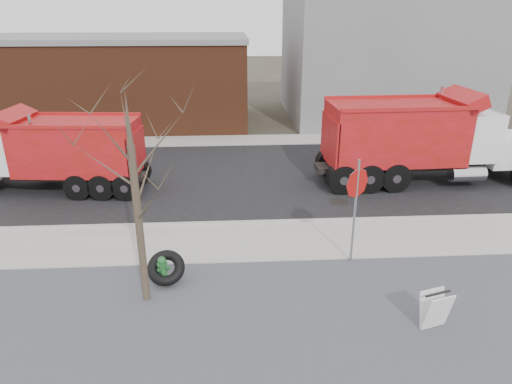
{
  "coord_description": "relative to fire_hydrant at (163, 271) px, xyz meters",
  "views": [
    {
      "loc": [
        -1.04,
        -12.32,
        6.77
      ],
      "look_at": [
        -0.25,
        0.96,
        1.4
      ],
      "focal_mm": 32.0,
      "sensor_mm": 36.0,
      "label": 1
    }
  ],
  "objects": [
    {
      "name": "dump_truck_red_b",
      "position": [
        -4.93,
        6.93,
        1.29
      ],
      "size": [
        7.67,
        2.8,
        3.22
      ],
      "rotation": [
        0.0,
        0.0,
        3.05
      ],
      "color": "black",
      "rests_on": "ground"
    },
    {
      "name": "ground",
      "position": [
        2.88,
        1.83,
        -0.35
      ],
      "size": [
        120.0,
        120.0,
        0.0
      ],
      "primitive_type": "plane",
      "color": "#383328",
      "rests_on": "ground"
    },
    {
      "name": "sidewalk",
      "position": [
        2.88,
        2.08,
        -0.32
      ],
      "size": [
        60.0,
        2.5,
        0.06
      ],
      "primitive_type": "cube",
      "color": "#9E9B93",
      "rests_on": "ground"
    },
    {
      "name": "dump_truck_red_a",
      "position": [
        9.72,
        7.13,
        1.55
      ],
      "size": [
        9.37,
        2.86,
        3.75
      ],
      "rotation": [
        0.0,
        0.0,
        0.04
      ],
      "color": "black",
      "rests_on": "ground"
    },
    {
      "name": "truck_tire",
      "position": [
        0.1,
        0.0,
        0.08
      ],
      "size": [
        0.99,
        0.94,
        0.84
      ],
      "color": "black",
      "rests_on": "ground"
    },
    {
      "name": "stop_sign",
      "position": [
        5.23,
        0.73,
        1.73
      ],
      "size": [
        0.72,
        0.48,
        3.09
      ],
      "rotation": [
        0.0,
        0.0,
        0.18
      ],
      "color": "gray",
      "rests_on": "ground"
    },
    {
      "name": "curb",
      "position": [
        2.88,
        3.38,
        -0.3
      ],
      "size": [
        60.0,
        0.15,
        0.11
      ],
      "primitive_type": "cube",
      "color": "#9E9B93",
      "rests_on": "ground"
    },
    {
      "name": "road",
      "position": [
        2.88,
        8.13,
        -0.34
      ],
      "size": [
        60.0,
        9.4,
        0.02
      ],
      "primitive_type": "cube",
      "color": "black",
      "rests_on": "ground"
    },
    {
      "name": "far_sidewalk",
      "position": [
        2.88,
        13.83,
        -0.32
      ],
      "size": [
        60.0,
        2.0,
        0.06
      ],
      "primitive_type": "cube",
      "color": "#9E9B93",
      "rests_on": "ground"
    },
    {
      "name": "gravel_verge",
      "position": [
        2.88,
        -1.67,
        -0.34
      ],
      "size": [
        60.0,
        5.0,
        0.03
      ],
      "primitive_type": "cube",
      "color": "slate",
      "rests_on": "ground"
    },
    {
      "name": "building_grey",
      "position": [
        11.88,
        19.83,
        3.65
      ],
      "size": [
        12.0,
        10.0,
        8.0
      ],
      "color": "gray",
      "rests_on": "ground"
    },
    {
      "name": "building_brick",
      "position": [
        -7.12,
        18.83,
        2.3
      ],
      "size": [
        20.2,
        8.2,
        5.3
      ],
      "color": "brown",
      "rests_on": "ground"
    },
    {
      "name": "bare_tree",
      "position": [
        -0.32,
        -0.77,
        2.94
      ],
      "size": [
        3.2,
        3.2,
        5.2
      ],
      "color": "#382D23",
      "rests_on": "ground"
    },
    {
      "name": "fire_hydrant",
      "position": [
        0.0,
        0.0,
        0.0
      ],
      "size": [
        0.43,
        0.43,
        0.77
      ],
      "rotation": [
        0.0,
        0.0,
        0.4
      ],
      "color": "#27672C",
      "rests_on": "ground"
    },
    {
      "name": "sandwich_board",
      "position": [
        6.37,
        -2.25,
        0.13
      ],
      "size": [
        0.75,
        0.59,
        0.92
      ],
      "rotation": [
        0.0,
        0.0,
        0.29
      ],
      "color": "white",
      "rests_on": "ground"
    }
  ]
}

